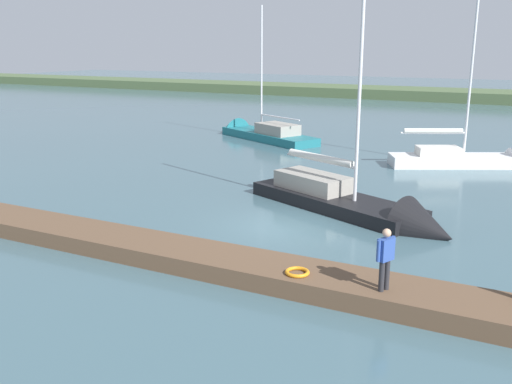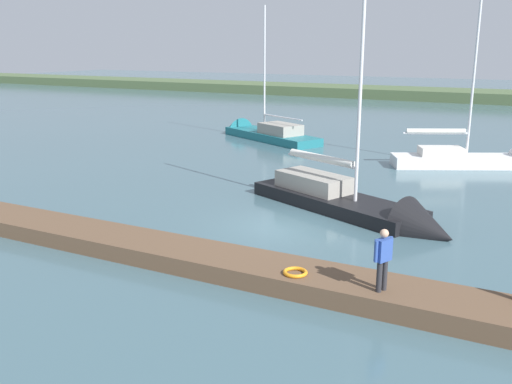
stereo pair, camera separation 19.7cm
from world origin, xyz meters
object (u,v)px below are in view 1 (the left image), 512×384
(sailboat_behind_pier, at_px, (360,209))
(sailboat_inner_slip, at_px, (471,162))
(sailboat_far_right, at_px, (257,135))
(person_on_dock, at_px, (385,256))
(life_ring_buoy, at_px, (297,272))

(sailboat_behind_pier, distance_m, sailboat_inner_slip, 11.96)
(sailboat_behind_pier, bearing_deg, sailboat_inner_slip, 99.98)
(sailboat_far_right, height_order, person_on_dock, sailboat_far_right)
(sailboat_inner_slip, height_order, sailboat_far_right, sailboat_inner_slip)
(sailboat_far_right, xyz_separation_m, person_on_dock, (-15.01, 22.78, 1.28))
(sailboat_far_right, relative_size, person_on_dock, 6.28)
(sailboat_behind_pier, xyz_separation_m, person_on_dock, (-2.87, 7.60, 1.20))
(sailboat_behind_pier, height_order, sailboat_far_right, sailboat_behind_pier)
(sailboat_behind_pier, relative_size, person_on_dock, 6.85)
(sailboat_behind_pier, distance_m, person_on_dock, 8.22)
(life_ring_buoy, relative_size, person_on_dock, 0.41)
(sailboat_inner_slip, xyz_separation_m, person_on_dock, (-0.12, 19.24, 1.19))
(sailboat_inner_slip, bearing_deg, person_on_dock, -116.04)
(life_ring_buoy, bearing_deg, sailboat_behind_pier, -85.76)
(sailboat_inner_slip, relative_size, person_on_dock, 6.39)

